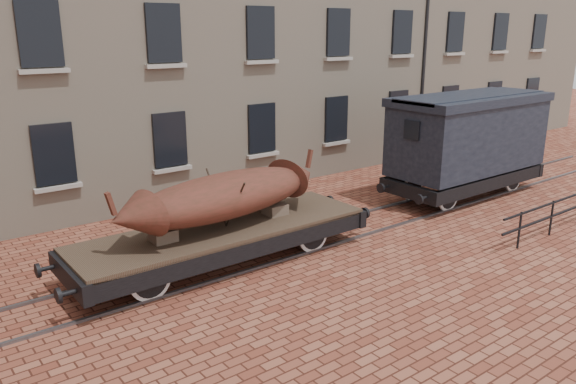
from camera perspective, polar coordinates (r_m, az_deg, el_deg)
ground at (r=15.91m, az=4.75°, el=-4.12°), size 90.00×90.00×0.00m
rail_track at (r=15.90m, az=4.75°, el=-4.02°), size 30.00×1.52×0.06m
flatcar_wagon at (r=13.61m, az=-6.59°, el=-4.29°), size 8.20×2.22×1.24m
iron_boat at (r=13.35m, az=-6.39°, el=-0.34°), size 5.96×2.25×1.46m
goods_van at (r=19.74m, az=17.90°, el=5.69°), size 6.70×2.44×3.47m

